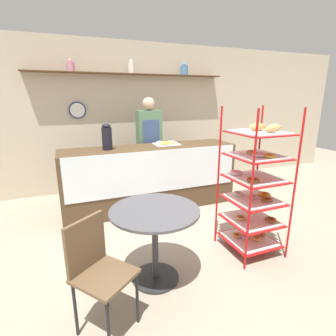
{
  "coord_description": "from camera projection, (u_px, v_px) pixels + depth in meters",
  "views": [
    {
      "loc": [
        -1.21,
        -2.64,
        1.74
      ],
      "look_at": [
        0.0,
        0.41,
        0.84
      ],
      "focal_mm": 28.0,
      "sensor_mm": 36.0,
      "label": 1
    }
  ],
  "objects": [
    {
      "name": "back_wall",
      "position": [
        131.0,
        117.0,
        4.99
      ],
      "size": [
        10.0,
        0.3,
        2.7
      ],
      "color": "beige",
      "rests_on": "ground_plane"
    },
    {
      "name": "cafe_chair",
      "position": [
        96.0,
        264.0,
        1.93
      ],
      "size": [
        0.53,
        0.53,
        0.88
      ],
      "rotation": [
        0.0,
        0.0,
        6.95
      ],
      "color": "black",
      "rests_on": "ground_plane"
    },
    {
      "name": "pastry_rack",
      "position": [
        254.0,
        186.0,
        2.88
      ],
      "size": [
        0.58,
        0.61,
        1.64
      ],
      "color": "#B71414",
      "rests_on": "ground_plane"
    },
    {
      "name": "ground_plane",
      "position": [
        180.0,
        241.0,
        3.26
      ],
      "size": [
        14.0,
        14.0,
        0.0
      ],
      "primitive_type": "plane",
      "color": "gray"
    },
    {
      "name": "person_worker",
      "position": [
        149.0,
        143.0,
        4.55
      ],
      "size": [
        0.41,
        0.23,
        1.72
      ],
      "color": "#282833",
      "rests_on": "ground_plane"
    },
    {
      "name": "display_counter",
      "position": [
        151.0,
        177.0,
        4.17
      ],
      "size": [
        2.7,
        0.65,
        0.99
      ],
      "color": "#4C3823",
      "rests_on": "ground_plane"
    },
    {
      "name": "coffee_carafe",
      "position": [
        107.0,
        137.0,
        3.77
      ],
      "size": [
        0.15,
        0.15,
        0.38
      ],
      "color": "black",
      "rests_on": "display_counter"
    },
    {
      "name": "cafe_table",
      "position": [
        155.0,
        227.0,
        2.44
      ],
      "size": [
        0.83,
        0.83,
        0.74
      ],
      "color": "#262628",
      "rests_on": "ground_plane"
    },
    {
      "name": "donut_tray_counter",
      "position": [
        166.0,
        143.0,
        4.23
      ],
      "size": [
        0.39,
        0.33,
        0.05
      ],
      "color": "white",
      "rests_on": "display_counter"
    }
  ]
}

